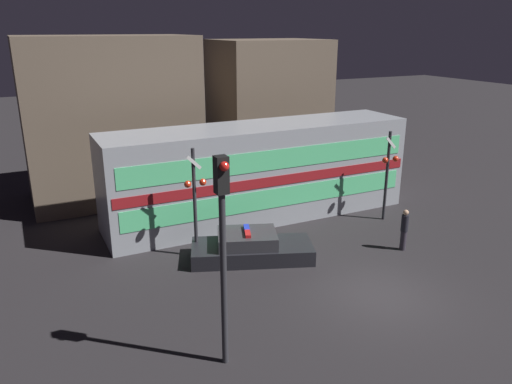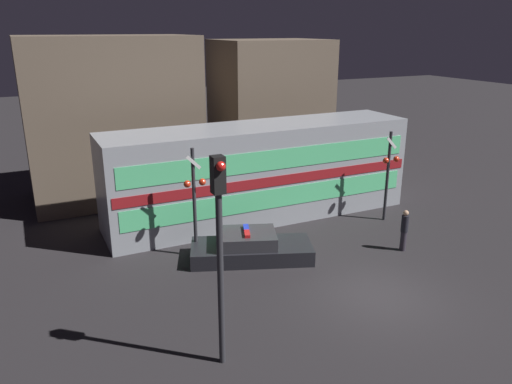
{
  "view_description": "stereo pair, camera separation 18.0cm",
  "coord_description": "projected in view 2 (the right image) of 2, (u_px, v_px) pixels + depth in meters",
  "views": [
    {
      "loc": [
        -10.05,
        -11.26,
        8.38
      ],
      "look_at": [
        -1.43,
        6.25,
        1.93
      ],
      "focal_mm": 35.0,
      "sensor_mm": 36.0,
      "label": 1
    },
    {
      "loc": [
        -9.89,
        -11.34,
        8.38
      ],
      "look_at": [
        -1.43,
        6.25,
        1.93
      ],
      "focal_mm": 35.0,
      "sensor_mm": 36.0,
      "label": 2
    }
  ],
  "objects": [
    {
      "name": "ground_plane",
      "position": [
        377.0,
        295.0,
        16.4
      ],
      "size": [
        120.0,
        120.0,
        0.0
      ],
      "primitive_type": "plane",
      "color": "#262326"
    },
    {
      "name": "crossing_signal_near",
      "position": [
        389.0,
        171.0,
        22.1
      ],
      "size": [
        0.85,
        0.35,
        4.09
      ],
      "color": "#2D2D33",
      "rests_on": "ground_plane"
    },
    {
      "name": "train",
      "position": [
        260.0,
        172.0,
        22.6
      ],
      "size": [
        14.05,
        3.1,
        4.29
      ],
      "color": "#999EA5",
      "rests_on": "ground_plane"
    },
    {
      "name": "building_center",
      "position": [
        270.0,
        107.0,
        29.65
      ],
      "size": [
        6.21,
        4.75,
        7.74
      ],
      "color": "brown",
      "rests_on": "ground_plane"
    },
    {
      "name": "traffic_light_corner",
      "position": [
        220.0,
        238.0,
        12.03
      ],
      "size": [
        0.3,
        0.46,
        5.58
      ],
      "color": "#2D2D33",
      "rests_on": "ground_plane"
    },
    {
      "name": "crossing_signal_far",
      "position": [
        195.0,
        196.0,
        18.47
      ],
      "size": [
        0.85,
        0.35,
        4.25
      ],
      "color": "#2D2D33",
      "rests_on": "ground_plane"
    },
    {
      "name": "building_left",
      "position": [
        112.0,
        119.0,
        25.06
      ],
      "size": [
        8.22,
        4.96,
        8.03
      ],
      "color": "brown",
      "rests_on": "ground_plane"
    },
    {
      "name": "police_car",
      "position": [
        250.0,
        248.0,
        18.88
      ],
      "size": [
        4.91,
        3.36,
        1.2
      ],
      "rotation": [
        0.0,
        0.0,
        -0.36
      ],
      "color": "black",
      "rests_on": "ground_plane"
    },
    {
      "name": "pedestrian",
      "position": [
        404.0,
        230.0,
        19.46
      ],
      "size": [
        0.28,
        0.28,
        1.68
      ],
      "color": "#2D2833",
      "rests_on": "ground_plane"
    }
  ]
}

